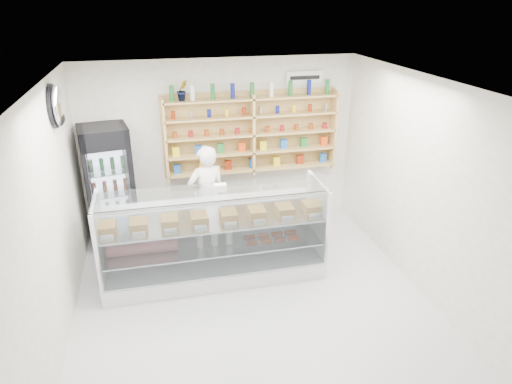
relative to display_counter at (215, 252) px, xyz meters
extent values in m
plane|color=#B9BABE|center=(0.39, -0.84, -0.36)|extent=(5.00, 5.00, 0.00)
plane|color=white|center=(0.39, -0.84, 2.44)|extent=(5.00, 5.00, 0.00)
plane|color=white|center=(0.39, 1.66, 1.04)|extent=(4.50, 0.00, 4.50)
plane|color=white|center=(0.39, -3.34, 1.04)|extent=(4.50, 0.00, 4.50)
plane|color=white|center=(-1.86, -0.84, 1.04)|extent=(0.00, 5.00, 5.00)
plane|color=white|center=(2.64, -0.84, 1.04)|extent=(0.00, 5.00, 5.00)
cube|color=white|center=(0.00, -0.01, -0.24)|extent=(3.03, 0.86, 0.25)
cube|color=white|center=(0.00, 0.39, 0.21)|extent=(3.03, 0.05, 0.64)
cube|color=silver|center=(0.00, -0.01, 0.15)|extent=(2.91, 0.76, 0.02)
cube|color=silver|center=(0.00, -0.01, 0.53)|extent=(2.97, 0.79, 0.02)
cube|color=silver|center=(0.00, -0.43, 0.42)|extent=(2.97, 0.12, 1.06)
cube|color=silver|center=(0.00, -0.06, 0.95)|extent=(2.97, 0.60, 0.01)
imported|color=white|center=(0.03, 0.92, 0.46)|extent=(0.67, 0.51, 1.64)
cube|color=black|center=(-1.41, 1.30, 0.60)|extent=(0.80, 0.78, 1.92)
cube|color=#28053A|center=(-1.47, 0.99, 1.42)|extent=(0.67, 0.15, 0.27)
cube|color=silver|center=(-1.47, 0.98, 0.51)|extent=(0.57, 0.11, 1.52)
cube|color=tan|center=(-0.51, 1.50, 1.23)|extent=(0.04, 0.28, 1.33)
cube|color=tan|center=(0.89, 1.50, 1.23)|extent=(0.04, 0.28, 1.33)
cube|color=tan|center=(2.29, 1.50, 1.23)|extent=(0.04, 0.28, 1.33)
cube|color=tan|center=(0.89, 1.50, 0.64)|extent=(2.80, 0.28, 0.03)
cube|color=tan|center=(0.89, 1.50, 0.94)|extent=(2.80, 0.28, 0.03)
cube|color=tan|center=(0.89, 1.50, 1.24)|extent=(2.80, 0.28, 0.03)
cube|color=tan|center=(0.89, 1.50, 1.54)|extent=(2.80, 0.28, 0.03)
cube|color=tan|center=(0.89, 1.50, 1.82)|extent=(2.80, 0.28, 0.03)
imported|color=#1E6626|center=(-0.20, 1.50, 1.99)|extent=(0.22, 0.20, 0.32)
ellipsoid|color=silver|center=(-1.78, 0.36, 2.09)|extent=(0.15, 0.50, 0.50)
cube|color=white|center=(1.79, 1.63, 2.09)|extent=(0.62, 0.03, 0.20)
camera|label=1|loc=(-0.68, -5.51, 3.33)|focal=32.00mm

